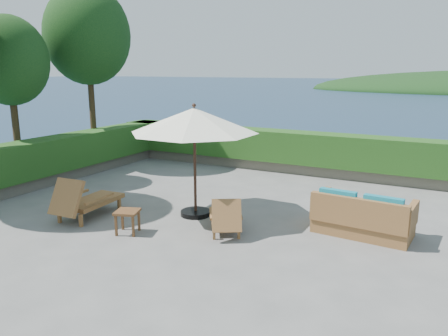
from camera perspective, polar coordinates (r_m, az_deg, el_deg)
The scene contains 13 objects.
ground at distance 9.87m, azimuth -3.72°, elevation -6.97°, with size 12.00×12.00×0.00m, color gray.
foundation at distance 10.50m, azimuth -3.60°, elevation -14.96°, with size 12.00×12.00×3.00m, color #5E544B.
planter_wall_far at distance 14.71m, azimuth 7.63°, elevation 0.30°, with size 12.00×0.60×0.36m, color #716C5B.
planter_wall_left at distance 13.49m, azimuth -24.55°, elevation -1.91°, with size 0.60×12.00×0.36m, color #716C5B.
hedge_far at distance 14.58m, azimuth 7.71°, elevation 2.87°, with size 12.40×0.90×1.00m, color #1D4012.
hedge_left at distance 13.35m, azimuth -24.81°, elevation 0.88°, with size 0.90×12.40×1.00m, color #1D4012.
tree_mid at distance 14.06m, azimuth -26.28°, elevation 12.39°, with size 2.20×2.20×4.83m.
tree_far at distance 15.58m, azimuth -17.41°, elevation 16.18°, with size 2.80×2.80×6.03m.
patio_umbrella at distance 9.78m, azimuth -3.91°, elevation 6.09°, with size 3.83×3.83×2.60m.
lounge_left at distance 10.43m, azimuth -17.71°, elevation -4.02°, with size 0.86×1.80×1.02m.
lounge_right at distance 9.13m, azimuth 0.19°, elevation -6.33°, with size 1.23×1.53×0.82m.
side_table at distance 9.26m, azimuth -12.52°, elevation -5.97°, with size 0.59×0.59×0.49m.
wicker_loveseat at distance 9.40m, azimuth 17.60°, elevation -6.20°, with size 2.03×1.16×0.96m.
Camera 1 is at (4.85, -7.92, 3.34)m, focal length 35.00 mm.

